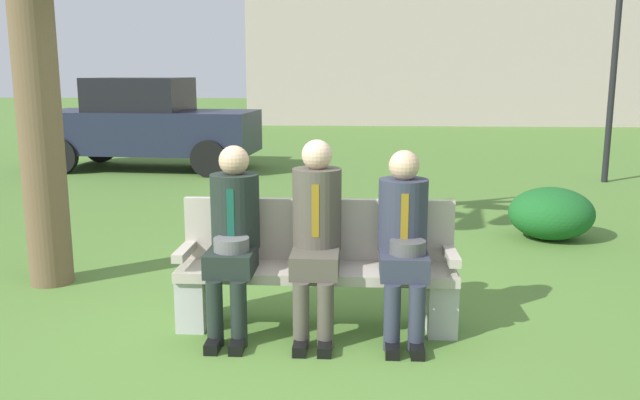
% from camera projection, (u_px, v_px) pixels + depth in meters
% --- Properties ---
extents(ground_plane, '(80.00, 80.00, 0.00)m').
position_uv_depth(ground_plane, '(269.00, 339.00, 4.49)').
color(ground_plane, '#517B32').
extents(park_bench, '(1.95, 0.44, 0.90)m').
position_uv_depth(park_bench, '(317.00, 268.00, 4.68)').
color(park_bench, '#B7AD9E').
rests_on(park_bench, ground).
extents(seated_man_left, '(0.34, 0.72, 1.30)m').
position_uv_depth(seated_man_left, '(233.00, 230.00, 4.53)').
color(seated_man_left, '#1E2823').
rests_on(seated_man_left, ground).
extents(seated_man_middle, '(0.34, 0.72, 1.34)m').
position_uv_depth(seated_man_middle, '(316.00, 228.00, 4.50)').
color(seated_man_middle, '#4C473D').
rests_on(seated_man_middle, ground).
extents(seated_man_right, '(0.34, 0.72, 1.28)m').
position_uv_depth(seated_man_right, '(404.00, 235.00, 4.46)').
color(seated_man_right, '#2D3342').
rests_on(seated_man_right, ground).
extents(shrub_near_bench, '(0.91, 0.83, 0.57)m').
position_uv_depth(shrub_near_bench, '(551.00, 213.00, 7.13)').
color(shrub_near_bench, '#1A5C23').
rests_on(shrub_near_bench, ground).
extents(parked_car_near, '(4.00, 1.94, 1.68)m').
position_uv_depth(parked_car_near, '(147.00, 124.00, 12.12)').
color(parked_car_near, '#1E2338').
rests_on(parked_car_near, ground).
extents(street_lamp, '(0.24, 0.24, 3.86)m').
position_uv_depth(street_lamp, '(617.00, 36.00, 10.40)').
color(street_lamp, black).
rests_on(street_lamp, ground).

